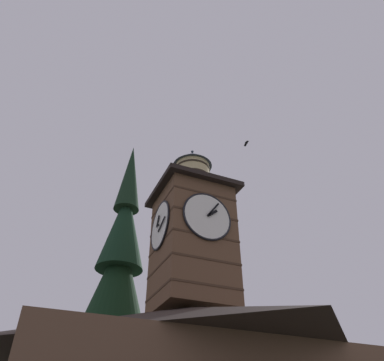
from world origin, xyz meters
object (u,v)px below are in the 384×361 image
clock_tower (192,234)px  flying_bird_high (246,143)px  moon (195,330)px  pine_tree_behind (114,306)px

clock_tower → flying_bird_high: 8.70m
flying_bird_high → moon: bearing=-108.2°
pine_tree_behind → flying_bird_high: 12.80m
moon → flying_bird_high: size_ratio=3.51×
clock_tower → flying_bird_high: (-4.07, -0.43, 7.67)m
moon → flying_bird_high: 33.73m
pine_tree_behind → moon: pine_tree_behind is taller
pine_tree_behind → moon: 32.20m
flying_bird_high → clock_tower: bearing=6.0°
pine_tree_behind → clock_tower: bearing=112.4°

